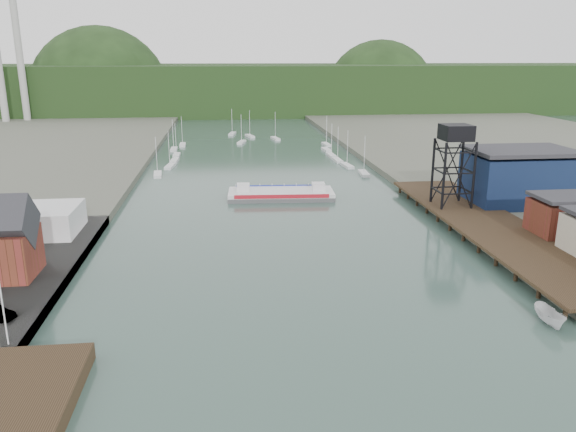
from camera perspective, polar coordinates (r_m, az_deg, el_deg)
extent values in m
plane|color=#2E4842|center=(56.37, 4.72, -17.29)|extent=(600.00, 600.00, 0.00)
cube|color=black|center=(58.28, -25.91, -16.76)|extent=(10.00, 18.00, 1.80)
cube|color=black|center=(106.47, 19.78, -0.80)|extent=(14.00, 70.00, 0.50)
cylinder|color=black|center=(104.29, 16.76, -1.50)|extent=(0.60, 0.60, 2.20)
cylinder|color=black|center=(109.54, 22.54, -1.23)|extent=(0.60, 0.60, 2.20)
cube|color=silver|center=(105.58, -25.24, -0.44)|extent=(18.00, 12.00, 4.50)
cylinder|color=silver|center=(65.06, -27.17, -6.85)|extent=(0.16, 0.16, 12.00)
cylinder|color=black|center=(111.68, 15.57, 3.89)|extent=(0.50, 0.50, 13.00)
cylinder|color=black|center=(114.06, 18.37, 3.90)|extent=(0.50, 0.50, 13.00)
cylinder|color=black|center=(117.14, 14.49, 4.51)|extent=(0.50, 0.50, 13.00)
cylinder|color=black|center=(119.41, 17.19, 4.51)|extent=(0.50, 0.50, 13.00)
cube|color=black|center=(114.27, 16.72, 8.14)|extent=(5.50, 5.50, 3.00)
cube|color=#0B1732|center=(124.23, 22.38, 3.48)|extent=(20.00, 14.00, 10.00)
cube|color=#2D2D33|center=(123.21, 22.67, 6.15)|extent=(20.50, 14.50, 0.80)
cube|color=#592B19|center=(104.33, 26.02, -0.29)|extent=(9.00, 8.00, 6.00)
cube|color=silver|center=(154.15, -13.10, 4.11)|extent=(2.67, 7.65, 0.90)
cube|color=silver|center=(165.04, -11.90, 4.95)|extent=(2.81, 7.67, 0.90)
cube|color=silver|center=(173.68, -11.47, 5.51)|extent=(2.35, 7.59, 0.90)
cube|color=silver|center=(183.42, -11.25, 6.06)|extent=(2.01, 7.50, 0.90)
cube|color=silver|center=(195.62, -11.52, 6.65)|extent=(2.00, 7.50, 0.90)
cube|color=silver|center=(205.13, -10.66, 7.12)|extent=(2.16, 7.54, 0.90)
cube|color=silver|center=(152.99, 7.70, 4.30)|extent=(2.53, 7.62, 0.90)
cube|color=silver|center=(163.45, 6.01, 5.10)|extent=(2.76, 7.67, 0.90)
cube|color=silver|center=(171.69, 5.05, 5.65)|extent=(2.22, 7.56, 0.90)
cube|color=silver|center=(180.33, 4.42, 6.16)|extent=(2.18, 7.54, 0.90)
cube|color=silver|center=(191.16, 3.91, 6.72)|extent=(2.46, 7.61, 0.90)
cube|color=silver|center=(202.82, 3.91, 7.25)|extent=(2.48, 7.61, 0.90)
cube|color=silver|center=(208.51, -4.74, 7.47)|extent=(3.78, 7.76, 0.90)
cube|color=silver|center=(217.23, -1.30, 7.86)|extent=(3.31, 7.74, 0.90)
cube|color=silver|center=(224.49, -3.90, 8.09)|extent=(3.76, 7.76, 0.90)
cube|color=silver|center=(232.20, -5.68, 8.31)|extent=(3.40, 7.74, 0.90)
cylinder|color=#ADADA8|center=(295.90, -25.59, 14.28)|extent=(3.20, 3.20, 60.00)
cube|color=black|center=(346.81, -5.09, 12.76)|extent=(500.00, 120.00, 28.00)
sphere|color=black|center=(353.95, -18.39, 11.45)|extent=(80.00, 80.00, 80.00)
sphere|color=black|center=(370.71, 9.25, 11.89)|extent=(70.00, 70.00, 70.00)
cube|color=#4E4E51|center=(126.58, -0.72, 2.05)|extent=(24.02, 10.81, 0.94)
cube|color=silver|center=(126.38, -0.72, 2.42)|extent=(24.02, 10.81, 0.75)
cube|color=#B51422|center=(121.73, -0.63, 1.99)|extent=(20.64, 1.40, 0.85)
cube|color=#162698|center=(130.95, -0.81, 2.99)|extent=(20.64, 1.40, 0.85)
cube|color=silver|center=(126.06, -4.57, 2.87)|extent=(2.99, 2.99, 1.88)
cube|color=silver|center=(126.74, 3.10, 2.97)|extent=(2.99, 2.99, 1.88)
imported|color=silver|center=(74.28, 25.06, -9.28)|extent=(2.25, 5.69, 2.18)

